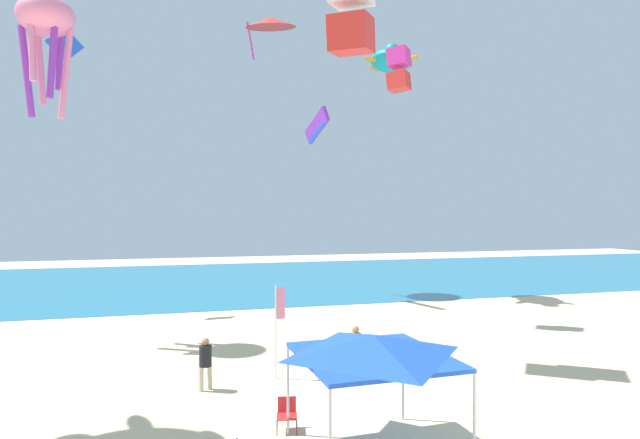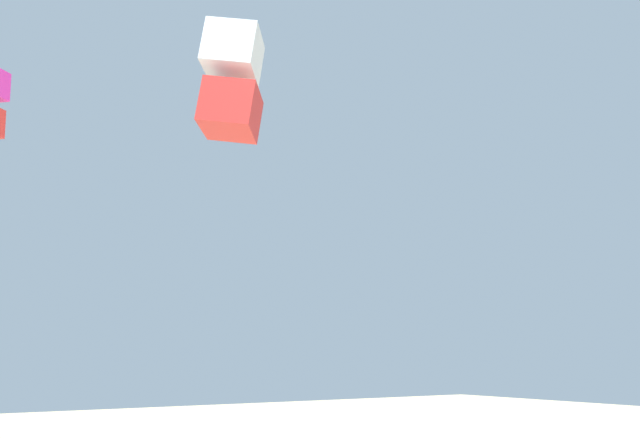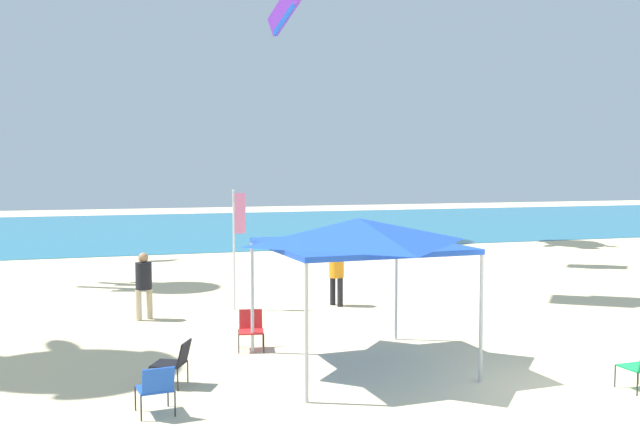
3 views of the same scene
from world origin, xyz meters
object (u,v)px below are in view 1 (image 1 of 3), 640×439
(person_near_umbrella, at_px, (205,359))
(kite_parafoil_purple, at_px, (317,126))
(kite_box_magenta, at_px, (399,70))
(kite_octopus_pink, at_px, (46,23))
(kite_box_white, at_px, (351,10))
(kite_turtle_teal, at_px, (391,61))
(canopy_tent, at_px, (373,347))
(person_kite_handler, at_px, (356,346))
(kite_diamond_blue, at_px, (65,46))
(kite_delta_red, at_px, (270,22))
(banner_flag, at_px, (277,322))
(folding_chair_right_of_tent, at_px, (287,412))

(person_near_umbrella, distance_m, kite_parafoil_purple, 20.02)
(kite_box_magenta, bearing_deg, person_near_umbrella, -9.88)
(kite_octopus_pink, relative_size, kite_box_white, 1.60)
(kite_octopus_pink, bearing_deg, kite_box_white, 91.91)
(kite_parafoil_purple, bearing_deg, kite_box_magenta, -167.68)
(kite_box_white, bearing_deg, kite_turtle_teal, -83.35)
(kite_turtle_teal, xyz_separation_m, kite_box_white, (-7.71, -14.31, -2.65))
(canopy_tent, distance_m, person_kite_handler, 6.36)
(kite_octopus_pink, relative_size, kite_diamond_blue, 1.82)
(kite_turtle_teal, bearing_deg, kite_box_magenta, 1.17)
(kite_parafoil_purple, distance_m, kite_box_white, 13.76)
(person_near_umbrella, bearing_deg, canopy_tent, 98.33)
(person_kite_handler, bearing_deg, kite_octopus_pink, 33.24)
(kite_diamond_blue, bearing_deg, kite_turtle_teal, -16.32)
(person_near_umbrella, distance_m, kite_box_magenta, 17.95)
(kite_parafoil_purple, bearing_deg, kite_delta_red, 19.16)
(kite_delta_red, relative_size, kite_parafoil_purple, 1.45)
(banner_flag, xyz_separation_m, person_kite_handler, (2.77, -0.33, -0.94))
(kite_turtle_teal, bearing_deg, banner_flag, -13.38)
(banner_flag, relative_size, kite_box_white, 0.97)
(kite_delta_red, height_order, kite_parafoil_purple, kite_delta_red)
(kite_delta_red, bearing_deg, person_near_umbrella, -79.73)
(canopy_tent, xyz_separation_m, kite_turtle_teal, (9.70, 21.86, 13.69))
(canopy_tent, relative_size, folding_chair_right_of_tent, 4.46)
(person_near_umbrella, bearing_deg, kite_box_white, 173.81)
(kite_box_white, bearing_deg, canopy_tent, 110.23)
(person_near_umbrella, bearing_deg, kite_diamond_blue, -89.81)
(kite_octopus_pink, height_order, kite_diamond_blue, kite_diamond_blue)
(kite_octopus_pink, bearing_deg, kite_parafoil_purple, 145.75)
(folding_chair_right_of_tent, distance_m, kite_turtle_teal, 27.86)
(canopy_tent, bearing_deg, kite_delta_red, 85.71)
(kite_delta_red, height_order, kite_octopus_pink, kite_delta_red)
(folding_chair_right_of_tent, bearing_deg, banner_flag, 94.11)
(kite_box_magenta, bearing_deg, kite_box_white, 5.02)
(person_near_umbrella, distance_m, kite_delta_red, 27.63)
(kite_delta_red, relative_size, kite_turtle_teal, 1.07)
(person_near_umbrella, distance_m, kite_box_white, 13.95)
(canopy_tent, relative_size, person_near_umbrella, 2.12)
(canopy_tent, relative_size, kite_turtle_teal, 0.79)
(folding_chair_right_of_tent, height_order, kite_turtle_teal, kite_turtle_teal)
(person_kite_handler, bearing_deg, kite_turtle_teal, -49.12)
(kite_delta_red, height_order, kite_turtle_teal, kite_delta_red)
(canopy_tent, relative_size, banner_flag, 1.11)
(canopy_tent, distance_m, kite_box_magenta, 18.63)
(person_near_umbrella, distance_m, kite_turtle_teal, 25.94)
(canopy_tent, distance_m, banner_flag, 6.42)
(kite_octopus_pink, distance_m, kite_turtle_teal, 21.43)
(folding_chair_right_of_tent, bearing_deg, kite_box_white, 67.92)
(person_near_umbrella, relative_size, kite_box_white, 0.51)
(folding_chair_right_of_tent, height_order, kite_delta_red, kite_delta_red)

